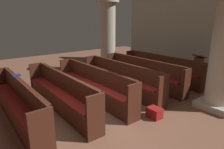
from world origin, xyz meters
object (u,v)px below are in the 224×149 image
Objects in this scene: pew_row_4 at (60,91)px; lectern at (198,70)px; pew_row_3 at (93,83)px; pillar_far_side at (108,33)px; pew_row_0 at (161,67)px; pew_row_1 at (142,72)px; pew_row_5 at (17,101)px; hymn_book at (16,75)px; pew_row_2 at (120,77)px; kneeler_box_red at (155,113)px.

lectern is at bearing 79.59° from pew_row_4.
pew_row_3 is 1.06× the size of pillar_far_side.
pew_row_0 and pew_row_4 have the same top height.
lectern reaches higher than pew_row_0.
pew_row_1 and pew_row_5 have the same top height.
pew_row_3 is at bearing 73.60° from hymn_book.
hymn_book is (-0.59, 0.19, 0.48)m from pew_row_5.
pew_row_2 is at bearing -107.07° from lectern.
pillar_far_side is at bearing 135.59° from pew_row_3.
pew_row_3 is (0.00, -3.28, 0.00)m from pew_row_0.
pew_row_5 is 18.54× the size of hymn_book.
pew_row_2 is 1.00× the size of pew_row_5.
pew_row_5 is 10.46× the size of kneeler_box_red.
pew_row_1 and pew_row_2 have the same top height.
pillar_far_side reaches higher than lectern.
pew_row_3 is 3.39× the size of lectern.
pew_row_0 is 1.00× the size of pew_row_4.
pew_row_2 is at bearing 164.89° from kneeler_box_red.
hymn_book is at bearing -104.05° from lectern.
pew_row_0 is 3.39× the size of lectern.
pew_row_3 is at bearing -90.00° from pew_row_1.
lectern is at bearing 72.93° from pew_row_2.
pew_row_1 is 2.19m from pew_row_3.
pew_row_0 is 1.06× the size of pillar_far_side.
pew_row_2 is 3.28m from pew_row_5.
lectern is (1.00, 6.54, -0.07)m from pew_row_5.
pew_row_3 is at bearing 90.00° from pew_row_5.
pew_row_1 is 1.00× the size of pew_row_5.
pew_row_3 is 1.00× the size of pew_row_4.
pew_row_5 is (0.00, -4.38, 0.00)m from pew_row_1.
lectern is (1.00, 3.26, -0.07)m from pew_row_2.
pew_row_2 is 10.46× the size of kneeler_box_red.
lectern is 3.09× the size of kneeler_box_red.
lectern is (1.00, 5.45, -0.07)m from pew_row_4.
pew_row_5 is at bearing -98.70° from lectern.
pew_row_2 is 3.27m from pillar_far_side.
lectern is at bearing 77.05° from pew_row_3.
pillar_far_side is at bearing 150.62° from pew_row_2.
kneeler_box_red is (1.96, 1.66, -0.39)m from pew_row_4.
pew_row_3 is at bearing -90.00° from pew_row_0.
pew_row_3 reaches higher than kneeler_box_red.
pew_row_4 is at bearing -90.00° from pew_row_0.
pillar_far_side is at bearing 156.36° from kneeler_box_red.
lectern reaches higher than pew_row_4.
pew_row_0 and pew_row_2 have the same top height.
pillar_far_side is 17.41× the size of hymn_book.
lectern is (1.00, 4.36, -0.07)m from pew_row_3.
pew_row_0 is at bearing 125.85° from kneeler_box_red.
pillar_far_side is at bearing -164.88° from pew_row_0.
pew_row_4 is at bearing -90.00° from pew_row_3.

